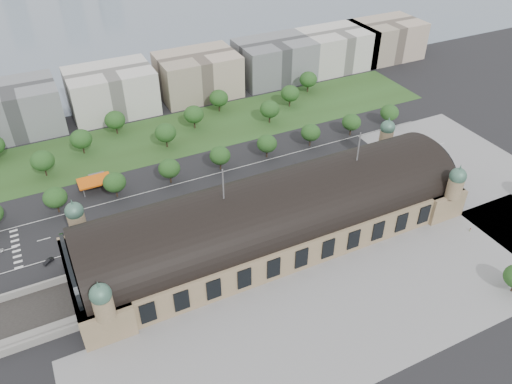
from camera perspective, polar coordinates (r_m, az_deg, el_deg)
name	(u,v)px	position (r m, az deg, el deg)	size (l,w,h in m)	color
ground	(274,238)	(193.19, 2.08, -5.22)	(900.00, 900.00, 0.00)	black
station	(275,217)	(186.55, 2.14, -2.86)	(150.00, 48.40, 44.30)	#9D8061
plaza_south	(363,308)	(172.06, 12.16, -12.88)	(190.00, 48.00, 0.12)	gray
plaza_east	(472,172)	(249.68, 23.49, 2.12)	(56.00, 100.00, 0.12)	gray
road_slab	(191,198)	(214.48, -7.43, -0.70)	(260.00, 26.00, 0.10)	black
grass_belt	(163,137)	(260.15, -10.57, 6.16)	(300.00, 45.00, 0.10)	#2A471C
petrol_station	(96,180)	(229.69, -17.80, 1.35)	(14.00, 13.00, 5.05)	#E05B0D
lake	(104,20)	(449.08, -16.94, 18.26)	(700.00, 320.00, 0.08)	slate
office_2	(13,110)	(284.63, -26.00, 8.46)	(45.00, 32.00, 24.00)	gray
office_3	(112,91)	(287.24, -16.17, 11.02)	(45.00, 32.00, 24.00)	silver
office_4	(198,75)	(298.33, -6.65, 13.16)	(45.00, 32.00, 24.00)	#BEA995
office_5	(274,60)	(317.01, 2.10, 14.80)	(45.00, 32.00, 24.00)	gray
office_6	(336,49)	(339.28, 9.10, 15.85)	(45.00, 32.00, 24.00)	silver
office_7	(386,39)	(362.64, 14.59, 16.52)	(45.00, 32.00, 24.00)	#BEA995
tree_row_2	(55,197)	(216.42, -21.99, -0.59)	(9.60, 9.60, 11.52)	#2D2116
tree_row_3	(114,182)	(217.52, -15.87, 1.06)	(9.60, 9.60, 11.52)	#2D2116
tree_row_4	(169,168)	(221.23, -9.88, 2.67)	(9.60, 9.60, 11.52)	#2D2116
tree_row_5	(220,156)	(227.43, -4.14, 4.17)	(9.60, 9.60, 11.52)	#2D2116
tree_row_6	(267,144)	(235.92, 1.26, 5.55)	(9.60, 9.60, 11.52)	#2D2116
tree_row_7	(311,133)	(246.46, 6.27, 6.77)	(9.60, 9.60, 11.52)	#2D2116
tree_row_8	(351,122)	(258.80, 10.85, 7.84)	(9.60, 9.60, 11.52)	#2D2116
tree_row_9	(389,113)	(272.70, 15.01, 8.77)	(9.60, 9.60, 11.52)	#2D2116
tree_belt_3	(42,161)	(241.62, -23.23, 3.31)	(10.40, 10.40, 12.48)	#2D2116
tree_belt_4	(81,139)	(252.59, -19.37, 5.75)	(10.40, 10.40, 12.48)	#2D2116
tree_belt_5	(115,120)	(265.02, -15.83, 7.94)	(10.40, 10.40, 12.48)	#2D2116
tree_belt_6	(166,133)	(247.54, -10.30, 6.68)	(10.40, 10.40, 12.48)	#2D2116
tree_belt_7	(194,114)	(262.42, -7.13, 8.80)	(10.40, 10.40, 12.48)	#2D2116
tree_belt_8	(219,98)	(278.33, -4.28, 10.65)	(10.40, 10.40, 12.48)	#2D2116
tree_belt_9	(270,109)	(265.85, 1.58, 9.45)	(10.40, 10.40, 12.48)	#2D2116
tree_belt_10	(290,93)	(283.60, 3.92, 11.18)	(10.40, 10.40, 12.48)	#2D2116
tree_belt_11	(308,79)	(301.98, 6.00, 12.68)	(10.40, 10.40, 12.48)	#2D2116
traffic_car_2	(122,228)	(203.16, -15.07, -4.00)	(2.45, 5.32, 1.48)	black
traffic_car_3	(185,199)	(212.75, -8.12, -0.84)	(2.27, 5.59, 1.62)	maroon
traffic_car_4	(257,184)	(219.58, 0.07, 0.89)	(1.88, 4.68, 1.59)	#1C1D4E
traffic_car_6	(352,151)	(247.74, 10.87, 4.66)	(2.28, 4.94, 1.37)	silver
parked_car_0	(48,261)	(197.51, -22.64, -7.31)	(1.46, 4.20, 1.38)	black
parked_car_1	(88,252)	(196.35, -18.68, -6.48)	(2.43, 5.27, 1.46)	maroon
parked_car_2	(149,229)	(199.91, -12.14, -4.21)	(2.21, 5.44, 1.58)	#182344
parked_car_3	(144,231)	(199.67, -12.66, -4.36)	(1.81, 4.50, 1.53)	slate
parked_car_4	(175,222)	(201.69, -9.30, -3.42)	(1.46, 4.19, 1.38)	white
parked_car_5	(163,230)	(198.77, -10.61, -4.27)	(2.49, 5.39, 1.50)	#969A9E
parked_car_6	(209,217)	(202.39, -5.35, -2.83)	(2.25, 5.53, 1.61)	black
bus_west	(189,213)	(204.07, -7.72, -2.39)	(2.60, 11.10, 3.09)	#AF2A1C
bus_mid	(265,184)	(218.11, 1.08, 0.92)	(2.93, 12.52, 3.49)	silver
bus_east	(324,173)	(227.01, 7.77, 2.17)	(3.16, 13.51, 3.76)	silver
pedestrian_0	(470,230)	(212.60, 23.27, -3.97)	(0.77, 0.44, 1.59)	gray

